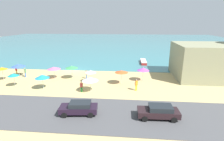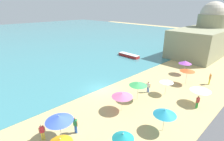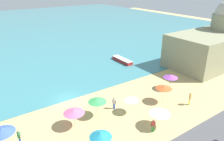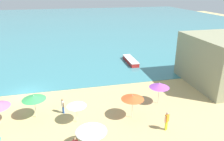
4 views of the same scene
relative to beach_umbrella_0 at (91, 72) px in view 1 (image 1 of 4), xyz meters
The scene contains 21 objects.
ground_plane 9.43m from the beach_umbrella_0, 126.96° to the left, with size 160.00×160.00×0.00m, color tan.
sea 62.65m from the beach_umbrella_0, 95.08° to the left, with size 150.00×110.00×0.05m, color teal.
coastal_road 12.15m from the beach_umbrella_0, 117.54° to the right, with size 80.00×8.00×0.06m, color #4D4D50.
beach_umbrella_0 is the anchor object (origin of this frame).
beach_umbrella_1 14.76m from the beach_umbrella_0, behind, with size 2.49×2.49×2.50m.
beach_umbrella_2 7.36m from the beach_umbrella_0, 168.53° to the left, with size 2.44×2.44×2.33m.
beach_umbrella_3 9.25m from the beach_umbrella_0, 10.08° to the left, with size 2.19×2.19×2.52m.
beach_umbrella_6 7.82m from the beach_umbrella_0, 151.58° to the right, with size 2.20×2.20×2.42m.
beach_umbrella_7 4.19m from the beach_umbrella_0, 79.05° to the right, with size 2.46×2.46×2.36m.
beach_umbrella_8 15.94m from the beach_umbrella_0, behind, with size 1.79×1.79×2.56m.
beach_umbrella_9 5.38m from the beach_umbrella_0, ahead, with size 2.23×2.23×2.50m.
beach_umbrella_10 12.44m from the beach_umbrella_0, 165.55° to the right, with size 1.74×1.74×2.33m.
beach_umbrella_11 4.31m from the beach_umbrella_0, 155.66° to the left, with size 2.30×2.30×2.49m.
bather_1 2.58m from the beach_umbrella_0, 122.68° to the left, with size 0.34×0.54×1.63m.
bather_2 13.39m from the beach_umbrella_0, behind, with size 0.31×0.55×1.77m.
bather_3 16.22m from the beach_umbrella_0, 168.43° to the left, with size 0.53×0.35×1.66m.
bather_4 4.60m from the beach_umbrella_0, 96.37° to the right, with size 0.53×0.35×1.66m.
bather_5 8.39m from the beach_umbrella_0, 21.71° to the right, with size 0.52×0.36×1.83m.
parked_car_0 11.02m from the beach_umbrella_0, 85.18° to the right, with size 4.42×2.23×1.47m.
parked_car_1 14.79m from the beach_umbrella_0, 48.10° to the right, with size 4.53×2.00×1.49m.
skiff_nearshore 18.78m from the beach_umbrella_0, 56.34° to the left, with size 1.40×5.81×0.69m.
Camera 1 is at (11.85, -35.89, 10.36)m, focal length 28.00 mm.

